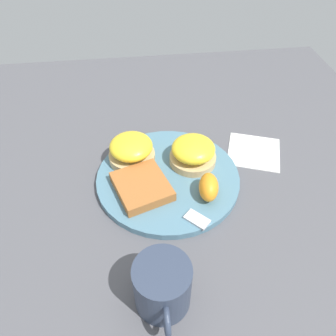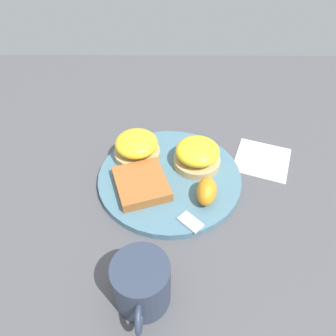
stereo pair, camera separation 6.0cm
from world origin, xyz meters
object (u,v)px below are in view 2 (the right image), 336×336
(sandwich_benedict_right, at_px, (135,147))
(cup, at_px, (139,284))
(orange_wedge, at_px, (205,191))
(sandwich_benedict_left, at_px, (196,154))
(fork, at_px, (161,200))
(hashbrown_patty, at_px, (140,184))

(sandwich_benedict_right, distance_m, cup, 0.30)
(orange_wedge, relative_size, cup, 0.54)
(sandwich_benedict_left, distance_m, cup, 0.29)
(fork, bearing_deg, hashbrown_patty, -129.70)
(sandwich_benedict_left, relative_size, sandwich_benedict_right, 1.00)
(sandwich_benedict_left, xyz_separation_m, cup, (0.27, -0.09, 0.00))
(sandwich_benedict_right, distance_m, hashbrown_patty, 0.09)
(sandwich_benedict_left, distance_m, orange_wedge, 0.09)
(sandwich_benedict_left, height_order, orange_wedge, sandwich_benedict_left)
(cup, bearing_deg, hashbrown_patty, -175.82)
(sandwich_benedict_right, bearing_deg, fork, 24.49)
(hashbrown_patty, distance_m, orange_wedge, 0.12)
(orange_wedge, bearing_deg, cup, -30.32)
(fork, relative_size, cup, 1.45)
(hashbrown_patty, xyz_separation_m, cup, (0.21, 0.02, 0.02))
(orange_wedge, height_order, cup, cup)
(sandwich_benedict_right, height_order, orange_wedge, sandwich_benedict_right)
(orange_wedge, bearing_deg, sandwich_benedict_right, -130.73)
(hashbrown_patty, relative_size, fork, 0.65)
(sandwich_benedict_right, relative_size, orange_wedge, 1.58)
(sandwich_benedict_right, bearing_deg, hashbrown_patty, 9.18)
(cup, bearing_deg, orange_wedge, 149.68)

